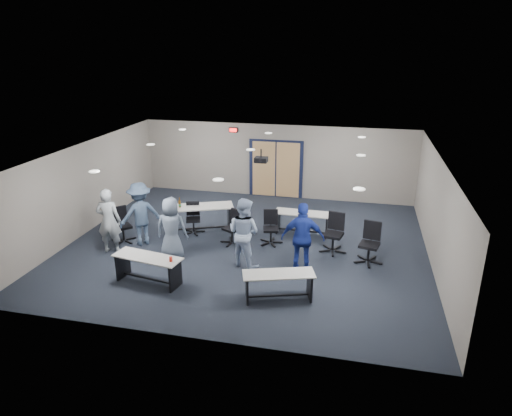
% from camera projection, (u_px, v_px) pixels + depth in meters
% --- Properties ---
extents(floor, '(10.00, 10.00, 0.00)m').
position_uv_depth(floor, '(247.00, 245.00, 13.10)').
color(floor, black).
rests_on(floor, ground).
extents(back_wall, '(10.00, 0.04, 2.70)m').
position_uv_depth(back_wall, '(276.00, 161.00, 16.76)').
color(back_wall, gray).
rests_on(back_wall, floor).
extents(front_wall, '(10.00, 0.04, 2.70)m').
position_uv_depth(front_wall, '(188.00, 277.00, 8.52)').
color(front_wall, gray).
rests_on(front_wall, floor).
extents(left_wall, '(0.04, 9.00, 2.70)m').
position_uv_depth(left_wall, '(85.00, 188.00, 13.69)').
color(left_wall, gray).
rests_on(left_wall, floor).
extents(right_wall, '(0.04, 9.00, 2.70)m').
position_uv_depth(right_wall, '(437.00, 215.00, 11.59)').
color(right_wall, gray).
rests_on(right_wall, floor).
extents(ceiling, '(10.00, 9.00, 0.04)m').
position_uv_depth(ceiling, '(246.00, 153.00, 12.18)').
color(ceiling, silver).
rests_on(ceiling, back_wall).
extents(double_door, '(2.00, 0.07, 2.20)m').
position_uv_depth(double_door, '(276.00, 169.00, 16.83)').
color(double_door, black).
rests_on(double_door, back_wall).
extents(exit_sign, '(0.32, 0.07, 0.18)m').
position_uv_depth(exit_sign, '(233.00, 130.00, 16.67)').
color(exit_sign, black).
rests_on(exit_sign, back_wall).
extents(ceiling_projector, '(0.35, 0.32, 0.37)m').
position_uv_depth(ceiling_projector, '(261.00, 160.00, 12.67)').
color(ceiling_projector, black).
rests_on(ceiling_projector, ceiling).
extents(ceiling_can_lights, '(6.24, 5.74, 0.02)m').
position_uv_depth(ceiling_can_lights, '(248.00, 152.00, 12.42)').
color(ceiling_can_lights, silver).
rests_on(ceiling_can_lights, ceiling).
extents(table_front_left, '(1.76, 0.83, 0.80)m').
position_uv_depth(table_front_left, '(148.00, 265.00, 10.90)').
color(table_front_left, beige).
rests_on(table_front_left, floor).
extents(table_front_right, '(1.69, 1.00, 0.65)m').
position_uv_depth(table_front_right, '(279.00, 282.00, 10.19)').
color(table_front_right, beige).
rests_on(table_front_right, floor).
extents(table_back_left, '(2.15, 1.40, 1.13)m').
position_uv_depth(table_back_left, '(199.00, 214.00, 13.82)').
color(table_back_left, beige).
rests_on(table_back_left, floor).
extents(table_back_right, '(1.69, 0.61, 0.68)m').
position_uv_depth(table_back_right, '(302.00, 219.00, 13.71)').
color(table_back_right, beige).
rests_on(table_back_right, floor).
extents(chair_back_a, '(0.76, 0.76, 0.95)m').
position_uv_depth(chair_back_a, '(193.00, 218.00, 13.75)').
color(chair_back_a, black).
rests_on(chair_back_a, floor).
extents(chair_back_b, '(0.84, 0.84, 0.99)m').
position_uv_depth(chair_back_b, '(232.00, 227.00, 13.03)').
color(chair_back_b, black).
rests_on(chair_back_b, floor).
extents(chair_back_c, '(0.74, 0.74, 0.98)m').
position_uv_depth(chair_back_c, '(271.00, 228.00, 13.01)').
color(chair_back_c, black).
rests_on(chair_back_c, floor).
extents(chair_back_d, '(0.83, 0.83, 1.10)m').
position_uv_depth(chair_back_d, '(333.00, 233.00, 12.48)').
color(chair_back_d, black).
rests_on(chair_back_d, floor).
extents(chair_loose_left, '(0.91, 0.91, 1.02)m').
position_uv_depth(chair_loose_left, '(122.00, 225.00, 13.14)').
color(chair_loose_left, black).
rests_on(chair_loose_left, floor).
extents(chair_loose_right, '(0.83, 0.83, 1.10)m').
position_uv_depth(chair_loose_right, '(369.00, 243.00, 11.86)').
color(chair_loose_right, black).
rests_on(chair_loose_right, floor).
extents(person_gray, '(0.73, 0.54, 1.83)m').
position_uv_depth(person_gray, '(109.00, 221.00, 12.37)').
color(person_gray, '#9AA1A8').
rests_on(person_gray, floor).
extents(person_plaid, '(0.88, 0.63, 1.70)m').
position_uv_depth(person_plaid, '(172.00, 228.00, 12.03)').
color(person_plaid, slate).
rests_on(person_plaid, floor).
extents(person_lightblue, '(1.09, 0.98, 1.83)m').
position_uv_depth(person_lightblue, '(244.00, 232.00, 11.62)').
color(person_lightblue, '#AABFE1').
rests_on(person_lightblue, floor).
extents(person_navy, '(1.11, 0.54, 1.83)m').
position_uv_depth(person_navy, '(303.00, 238.00, 11.28)').
color(person_navy, navy).
rests_on(person_navy, floor).
extents(person_back, '(1.34, 1.29, 1.83)m').
position_uv_depth(person_back, '(140.00, 214.00, 12.87)').
color(person_back, '#3B4E6A').
rests_on(person_back, floor).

